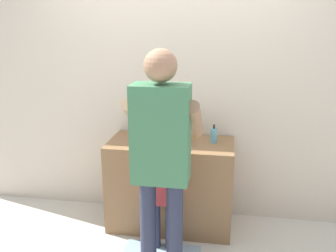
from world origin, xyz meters
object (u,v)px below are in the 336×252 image
(child_toddler, at_px, (163,188))
(adult_parent, at_px, (161,148))
(soap_bottle, at_px, (214,135))
(toothbrush_cup, at_px, (136,135))

(child_toddler, xyz_separation_m, adult_parent, (0.05, -0.33, 0.47))
(soap_bottle, bearing_deg, adult_parent, -112.75)
(adult_parent, bearing_deg, soap_bottle, 67.25)
(toothbrush_cup, height_order, child_toddler, toothbrush_cup)
(adult_parent, bearing_deg, child_toddler, 98.45)
(child_toddler, distance_m, adult_parent, 0.57)
(toothbrush_cup, bearing_deg, adult_parent, -63.51)
(soap_bottle, distance_m, adult_parent, 0.87)
(toothbrush_cup, xyz_separation_m, adult_parent, (0.37, -0.74, 0.15))
(child_toddler, bearing_deg, toothbrush_cup, 128.17)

